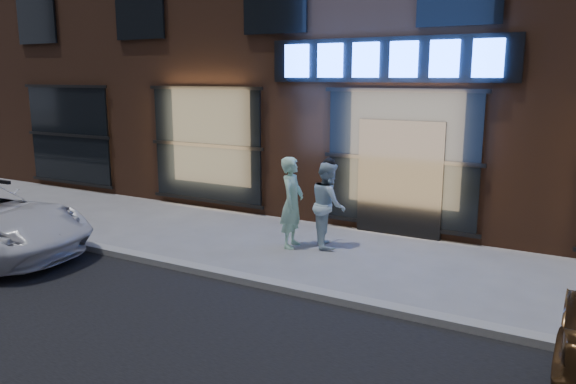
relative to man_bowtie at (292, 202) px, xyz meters
name	(u,v)px	position (x,y,z in m)	size (l,w,h in m)	color
ground	(313,297)	(1.53, -2.10, -0.89)	(90.00, 90.00, 0.00)	slate
curb	(313,293)	(1.53, -2.10, -0.83)	(60.00, 0.25, 0.12)	gray
storefront_building	(457,1)	(1.53, 5.89, 4.26)	(30.20, 8.28, 10.30)	#54301E
man_bowtie	(292,202)	(0.00, 0.00, 0.00)	(0.65, 0.42, 1.77)	#A7DBAF
man_cap	(328,204)	(0.60, 0.38, -0.05)	(0.81, 0.63, 1.68)	silver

